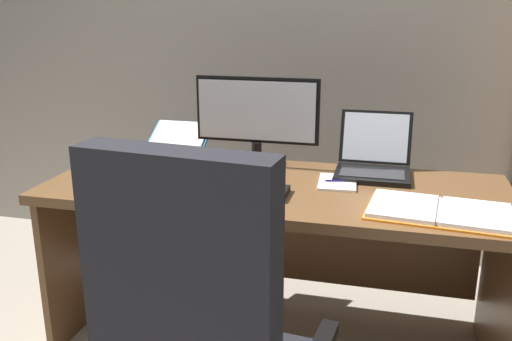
% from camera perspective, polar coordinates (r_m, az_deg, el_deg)
% --- Properties ---
extents(wall_back, '(5.35, 0.12, 2.78)m').
position_cam_1_polar(wall_back, '(3.13, 6.04, 16.28)').
color(wall_back, '#B2ADA3').
rests_on(wall_back, ground).
extents(desk, '(1.84, 0.73, 0.72)m').
position_cam_1_polar(desk, '(2.35, 2.35, -5.29)').
color(desk, brown).
rests_on(desk, ground).
extents(monitor, '(0.55, 0.16, 0.40)m').
position_cam_1_polar(monitor, '(2.41, 0.09, 5.16)').
color(monitor, black).
rests_on(monitor, desk).
extents(laptop, '(0.31, 0.32, 0.25)m').
position_cam_1_polar(laptop, '(2.39, 12.09, 0.90)').
color(laptop, black).
rests_on(laptop, desk).
extents(keyboard, '(0.42, 0.15, 0.02)m').
position_cam_1_polar(keyboard, '(2.11, -2.37, -1.99)').
color(keyboard, black).
rests_on(keyboard, desk).
extents(computer_mouse, '(0.06, 0.10, 0.04)m').
position_cam_1_polar(computer_mouse, '(2.21, -9.85, -1.16)').
color(computer_mouse, black).
rests_on(computer_mouse, desk).
extents(reading_stand_with_book, '(0.28, 0.27, 0.15)m').
position_cam_1_polar(reading_stand_with_book, '(2.62, -8.17, 3.00)').
color(reading_stand_with_book, black).
rests_on(reading_stand_with_book, desk).
extents(open_binder, '(0.51, 0.34, 0.02)m').
position_cam_1_polar(open_binder, '(2.00, 18.50, -4.06)').
color(open_binder, orange).
rests_on(open_binder, desk).
extents(notepad, '(0.16, 0.22, 0.01)m').
position_cam_1_polar(notepad, '(2.24, 8.46, -1.23)').
color(notepad, white).
rests_on(notepad, desk).
extents(pen, '(0.14, 0.04, 0.01)m').
position_cam_1_polar(pen, '(2.24, 8.98, -1.05)').
color(pen, navy).
rests_on(pen, notepad).
extents(coffee_mug, '(0.08, 0.08, 0.09)m').
position_cam_1_polar(coffee_mug, '(2.48, -14.89, 1.18)').
color(coffee_mug, maroon).
rests_on(coffee_mug, desk).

